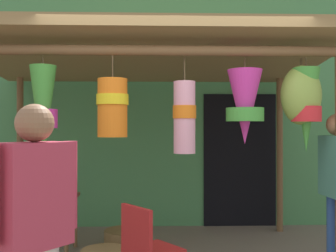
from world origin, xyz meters
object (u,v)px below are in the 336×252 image
Objects in this scene: display_table at (23,203)px; wicker_basket_spare at (125,239)px; folding_chair at (146,245)px; customer_foreground at (34,220)px; flower_heap_on_table at (19,189)px.

wicker_basket_spare is (1.19, 0.17, -0.48)m from display_table.
display_table is 2.05m from folding_chair.
customer_foreground reaches higher than wicker_basket_spare.
display_table is 1.79× the size of flower_heap_on_table.
folding_chair reaches higher than display_table.
flower_heap_on_table is 1.40m from wicker_basket_spare.
flower_heap_on_table is 1.37× the size of wicker_basket_spare.
folding_chair is 1.29m from customer_foreground.
flower_heap_on_table is at bearing -169.68° from wicker_basket_spare.
folding_chair is 1.64m from wicker_basket_spare.
flower_heap_on_table is 0.83× the size of folding_chair.
display_table is 2.45× the size of wicker_basket_spare.
display_table is at bearing 109.96° from customer_foreground.
display_table is 2.60m from customer_foreground.
wicker_basket_spare is at bearing 101.05° from folding_chair.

